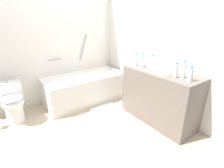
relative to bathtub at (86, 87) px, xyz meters
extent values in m
plane|color=#C1AD8E|center=(-0.57, -0.99, -0.30)|extent=(3.97, 3.97, 0.00)
cube|color=silver|center=(-0.57, 0.44, 0.96)|extent=(3.37, 0.10, 2.53)
cube|color=silver|center=(0.97, -0.99, 0.96)|extent=(0.10, 3.16, 2.53)
cube|color=silver|center=(0.00, 0.00, -0.02)|extent=(1.69, 0.78, 0.56)
cube|color=white|center=(0.00, 0.00, 0.22)|extent=(1.39, 0.56, 0.09)
cylinder|color=#A6A6AB|center=(0.66, 0.00, 0.30)|extent=(0.09, 0.03, 0.03)
cylinder|color=#A6A6AB|center=(0.19, 0.36, 0.79)|extent=(0.21, 0.03, 0.57)
cylinder|color=#A6A6AB|center=(-0.47, 0.36, 0.60)|extent=(0.26, 0.03, 0.03)
cylinder|color=white|center=(-1.37, -0.05, -0.11)|extent=(0.27, 0.27, 0.38)
ellipsoid|color=white|center=(-1.37, -0.10, 0.08)|extent=(0.34, 0.40, 0.15)
ellipsoid|color=white|center=(-1.37, -0.10, 0.17)|extent=(0.33, 0.38, 0.02)
cube|color=white|center=(-1.38, 0.15, 0.22)|extent=(0.39, 0.19, 0.28)
cylinder|color=#B8B8BD|center=(-1.38, 0.15, 0.37)|extent=(0.03, 0.03, 0.01)
cube|color=#6B6056|center=(0.65, -1.43, 0.14)|extent=(0.54, 1.27, 0.88)
cylinder|color=white|center=(0.62, -1.49, 0.61)|extent=(0.35, 0.35, 0.05)
cylinder|color=silver|center=(0.84, -1.49, 0.61)|extent=(0.02, 0.02, 0.06)
cylinder|color=silver|center=(0.78, -1.49, 0.65)|extent=(0.12, 0.02, 0.02)
cylinder|color=silver|center=(0.84, -1.55, 0.60)|extent=(0.03, 0.03, 0.04)
cylinder|color=silver|center=(0.84, -1.43, 0.60)|extent=(0.03, 0.03, 0.04)
cylinder|color=silver|center=(0.62, -1.81, 0.70)|extent=(0.06, 0.06, 0.23)
cylinder|color=teal|center=(0.62, -1.81, 0.82)|extent=(0.03, 0.03, 0.02)
cylinder|color=silver|center=(0.59, -1.07, 0.69)|extent=(0.07, 0.07, 0.22)
cylinder|color=teal|center=(0.59, -1.07, 0.81)|extent=(0.04, 0.04, 0.02)
cylinder|color=silver|center=(0.58, -1.94, 0.67)|extent=(0.07, 0.07, 0.18)
cylinder|color=teal|center=(0.58, -1.94, 0.77)|extent=(0.04, 0.04, 0.02)
cylinder|color=silver|center=(0.60, -1.26, 0.69)|extent=(0.07, 0.07, 0.22)
cylinder|color=teal|center=(0.60, -1.26, 0.82)|extent=(0.04, 0.04, 0.02)
cylinder|color=silver|center=(0.58, -0.90, 0.68)|extent=(0.06, 0.06, 0.20)
cylinder|color=teal|center=(0.58, -0.90, 0.79)|extent=(0.03, 0.03, 0.02)
cylinder|color=silver|center=(0.55, -1.73, 0.68)|extent=(0.06, 0.06, 0.20)
cylinder|color=teal|center=(0.55, -1.73, 0.79)|extent=(0.03, 0.03, 0.02)
cylinder|color=white|center=(0.64, -0.96, 0.63)|extent=(0.08, 0.08, 0.10)
cylinder|color=white|center=(0.64, -1.16, 0.62)|extent=(0.06, 0.06, 0.08)
cube|color=white|center=(0.11, -0.64, -0.30)|extent=(0.54, 0.43, 0.01)
camera|label=1|loc=(-1.47, -2.99, 1.34)|focal=26.31mm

